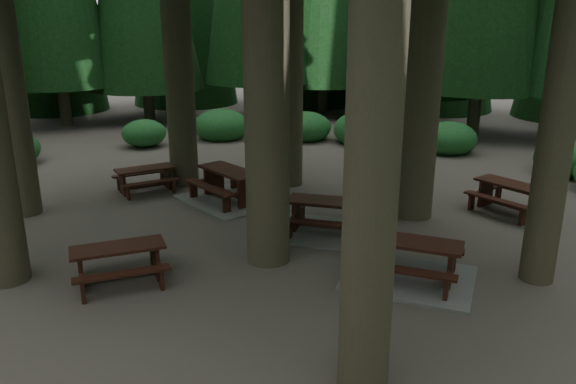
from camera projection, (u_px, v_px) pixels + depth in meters
The scene contains 8 objects.
ground at pixel (230, 255), 11.39m from camera, with size 80.00×80.00×0.00m, color #564E46.
picnic_table_a at pixel (410, 267), 10.23m from camera, with size 2.55×2.22×0.77m.
picnic_table_b at pixel (145, 176), 15.39m from camera, with size 1.85×1.96×0.67m.
picnic_table_c at pixel (328, 222), 12.46m from camera, with size 2.72×2.45×0.77m.
picnic_table_d at pixel (511, 193), 13.71m from camera, with size 2.12×1.94×0.75m.
picnic_table_e at pixel (119, 258), 10.07m from camera, with size 2.05×2.10×0.71m.
picnic_table_f at pixel (231, 190), 14.63m from camera, with size 3.04×2.77×0.85m.
shrub_ring at pixel (279, 231), 11.54m from camera, with size 23.86×24.64×1.49m.
Camera 1 is at (6.39, -8.41, 4.62)m, focal length 35.00 mm.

